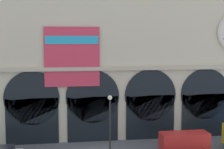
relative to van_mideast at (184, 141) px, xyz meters
The scene contains 3 objects.
station_building 15.52m from the van_mideast, 139.61° to the left, with size 43.68×4.88×22.42m.
van_mideast is the anchor object (origin of this frame).
street_lamp_quayside 9.48m from the van_mideast, 161.95° to the right, with size 0.44×0.44×6.90m.
Camera 1 is at (-3.80, -34.63, 12.01)m, focal length 54.45 mm.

